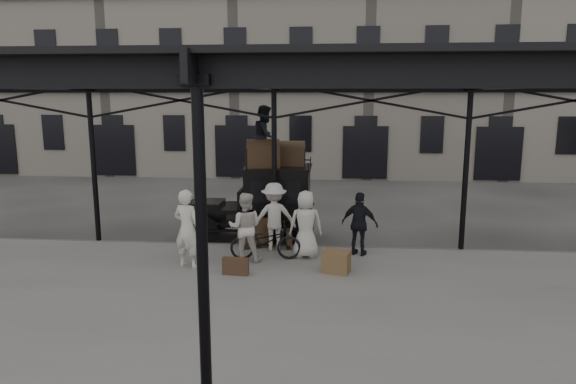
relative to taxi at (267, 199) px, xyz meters
name	(u,v)px	position (x,y,z in m)	size (l,w,h in m)	color
ground	(266,275)	(0.32, -3.01, -1.20)	(120.00, 120.00, 0.00)	#383533
platform	(253,306)	(0.32, -5.01, -1.13)	(28.00, 8.00, 0.15)	slate
canopy	(252,73)	(0.32, -4.73, 3.39)	(22.50, 9.00, 4.74)	black
building_frontage	(305,44)	(0.32, 14.99, 5.80)	(64.00, 8.00, 14.00)	slate
taxi	(267,199)	(0.00, 0.00, 0.00)	(3.65, 1.55, 2.18)	black
porter_left	(187,229)	(-1.53, -3.04, -0.11)	(0.69, 0.45, 1.88)	silver
porter_midleft	(245,227)	(-0.25, -2.45, -0.20)	(0.83, 0.65, 1.71)	beige
porter_centre	(306,224)	(1.22, -2.04, -0.20)	(0.84, 0.54, 1.71)	beige
porter_official	(360,224)	(2.58, -1.76, -0.24)	(0.96, 0.40, 1.64)	black
porter_right	(274,217)	(0.36, -1.46, -0.16)	(1.16, 0.67, 1.80)	beige
bicycle	(266,241)	(0.24, -2.31, -0.59)	(0.61, 1.76, 0.92)	black
porter_roof	(265,136)	(-0.03, -0.10, 1.84)	(0.84, 0.66, 1.73)	black
steamer_trunk_roof_near	(263,156)	(-0.08, -0.25, 1.31)	(0.91, 0.55, 0.67)	#44301F
steamer_trunk_roof_far	(291,155)	(0.67, 0.20, 1.27)	(0.81, 0.50, 0.60)	#44301F
steamer_trunk_platform	(255,235)	(-0.18, -1.21, -0.74)	(0.86, 0.52, 0.63)	#44301F
wicker_hamper	(336,262)	(1.99, -3.11, -0.80)	(0.60, 0.45, 0.50)	brown
suitcase_upright	(289,239)	(0.73, -1.21, -0.83)	(0.15, 0.60, 0.45)	#44301F
suitcase_flat	(236,266)	(-0.31, -3.48, -0.85)	(0.60, 0.15, 0.40)	#44301F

